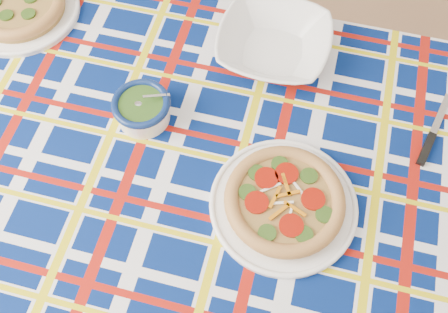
% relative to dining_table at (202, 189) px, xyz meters
% --- Properties ---
extents(dining_table, '(1.65, 1.15, 0.72)m').
position_rel_dining_table_xyz_m(dining_table, '(0.00, 0.00, 0.00)').
color(dining_table, brown).
rests_on(dining_table, floor).
extents(tablecloth, '(1.68, 1.18, 0.10)m').
position_rel_dining_table_xyz_m(tablecloth, '(-0.00, 0.00, 0.02)').
color(tablecloth, '#041856').
rests_on(tablecloth, dining_table).
extents(main_focaccia_plate, '(0.31, 0.31, 0.06)m').
position_rel_dining_table_xyz_m(main_focaccia_plate, '(0.17, -0.05, 0.10)').
color(main_focaccia_plate, olive).
rests_on(main_focaccia_plate, tablecloth).
extents(pesto_bowl, '(0.14, 0.14, 0.07)m').
position_rel_dining_table_xyz_m(pesto_bowl, '(-0.14, 0.12, 0.11)').
color(pesto_bowl, '#1C3A0F').
rests_on(pesto_bowl, tablecloth).
extents(serving_bowl, '(0.30, 0.30, 0.06)m').
position_rel_dining_table_xyz_m(serving_bowl, '(0.12, 0.34, 0.11)').
color(serving_bowl, white).
rests_on(serving_bowl, tablecloth).
extents(second_focaccia_plate, '(0.35, 0.35, 0.05)m').
position_rel_dining_table_xyz_m(second_focaccia_plate, '(-0.51, 0.39, 0.10)').
color(second_focaccia_plate, olive).
rests_on(second_focaccia_plate, tablecloth).
extents(table_knife, '(0.10, 0.21, 0.01)m').
position_rel_dining_table_xyz_m(table_knife, '(0.50, 0.20, 0.08)').
color(table_knife, silver).
rests_on(table_knife, tablecloth).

